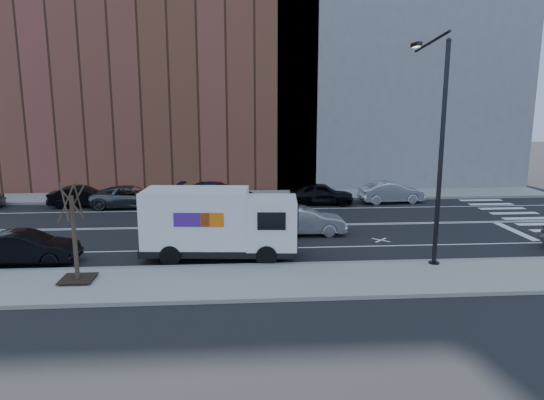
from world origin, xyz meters
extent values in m
plane|color=black|center=(0.00, 0.00, 0.00)|extent=(120.00, 120.00, 0.00)
cube|color=gray|center=(0.00, -8.80, 0.07)|extent=(44.00, 3.60, 0.15)
cube|color=gray|center=(0.00, 8.80, 0.07)|extent=(44.00, 3.60, 0.15)
cube|color=gray|center=(0.00, -7.00, 0.08)|extent=(44.00, 0.25, 0.17)
cube|color=gray|center=(0.00, 7.00, 0.08)|extent=(44.00, 0.25, 0.17)
cube|color=brown|center=(-8.00, 15.60, 11.00)|extent=(26.00, 10.00, 22.00)
cube|color=slate|center=(12.00, 15.60, 13.00)|extent=(20.00, 10.00, 26.00)
cylinder|color=black|center=(7.00, -7.40, 4.50)|extent=(0.18, 0.18, 9.00)
cylinder|color=black|center=(7.00, -7.40, 0.10)|extent=(0.44, 0.44, 0.20)
sphere|color=black|center=(7.00, -7.40, 8.95)|extent=(0.20, 0.20, 0.20)
cylinder|color=black|center=(7.00, -5.70, 9.10)|extent=(0.11, 3.49, 0.48)
cube|color=black|center=(7.00, -4.00, 9.20)|extent=(0.25, 0.80, 0.18)
cube|color=#FFF2CC|center=(7.00, -4.00, 9.10)|extent=(0.18, 0.55, 0.03)
cube|color=black|center=(-7.00, -8.40, 0.23)|extent=(1.20, 1.20, 0.04)
cylinder|color=#382B1E|center=(-7.00, -8.40, 1.75)|extent=(0.16, 0.16, 3.20)
cylinder|color=#382B1E|center=(-6.75, -8.40, 3.15)|extent=(0.06, 0.80, 1.44)
cylinder|color=#382B1E|center=(-6.92, -8.16, 3.15)|extent=(0.81, 0.31, 1.19)
cylinder|color=#382B1E|center=(-7.20, -8.25, 3.15)|extent=(0.58, 0.76, 1.50)
cylinder|color=#382B1E|center=(-7.20, -8.55, 3.15)|extent=(0.47, 0.61, 1.37)
cylinder|color=#382B1E|center=(-6.92, -8.64, 3.15)|extent=(0.72, 0.29, 1.13)
cube|color=black|center=(-1.88, -5.60, 0.47)|extent=(6.64, 2.72, 0.31)
cube|color=white|center=(0.41, -5.79, 1.62)|extent=(2.27, 2.41, 2.09)
cube|color=black|center=(1.48, -5.88, 1.94)|extent=(0.22, 1.93, 0.99)
cube|color=black|center=(0.32, -6.92, 1.94)|extent=(1.15, 0.14, 0.73)
cube|color=black|center=(0.51, -4.65, 1.94)|extent=(1.15, 0.14, 0.73)
cube|color=black|center=(1.44, -5.87, 0.58)|extent=(0.33, 2.10, 0.37)
cube|color=white|center=(-2.82, -5.52, 1.83)|extent=(4.57, 2.65, 2.41)
cube|color=#47198C|center=(-2.91, -6.69, 1.99)|extent=(1.46, 0.14, 0.58)
cube|color=orange|center=(-2.08, -6.76, 1.99)|extent=(0.94, 0.10, 0.58)
cube|color=#47198C|center=(-2.72, -4.36, 1.99)|extent=(1.46, 0.14, 0.58)
cube|color=orange|center=(-1.89, -4.42, 1.99)|extent=(0.94, 0.10, 0.58)
cylinder|color=black|center=(0.12, -6.81, 0.44)|extent=(0.90, 0.36, 0.88)
cylinder|color=black|center=(0.29, -4.73, 0.44)|extent=(0.90, 0.36, 0.88)
cylinder|color=black|center=(-3.84, -6.49, 0.44)|extent=(0.90, 0.36, 0.88)
cylinder|color=black|center=(-3.67, -4.40, 0.44)|extent=(0.90, 0.36, 0.88)
imported|color=black|center=(-11.20, 6.01, 0.68)|extent=(4.20, 1.63, 1.36)
imported|color=#4A4E52|center=(-8.00, 5.64, 0.70)|extent=(5.08, 2.42, 1.40)
imported|color=navy|center=(-2.40, 6.02, 0.76)|extent=(5.45, 2.73, 1.52)
imported|color=black|center=(4.54, 5.70, 0.73)|extent=(4.47, 2.17, 1.47)
imported|color=#BCBCC2|center=(9.41, 5.88, 0.72)|extent=(4.48, 1.91, 1.44)
imported|color=#ACABB0|center=(2.31, -1.93, 0.71)|extent=(4.33, 1.54, 1.42)
imported|color=black|center=(-9.89, -5.85, 0.70)|extent=(4.26, 1.52, 1.40)
camera|label=1|loc=(-1.02, -25.95, 6.54)|focal=32.00mm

